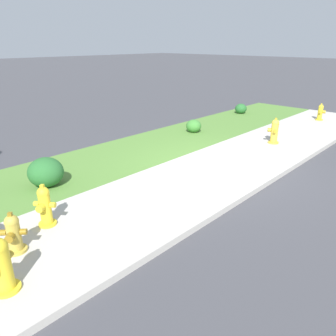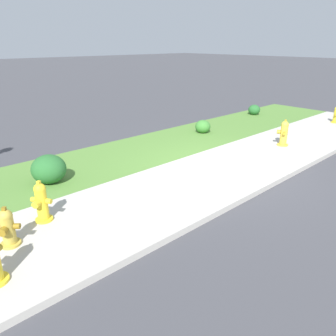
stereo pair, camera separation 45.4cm
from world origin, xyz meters
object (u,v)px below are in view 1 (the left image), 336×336
Objects in this scene: fire_hydrant_mid_block at (14,234)px; fire_hydrant_near_corner at (45,206)px; shrub_bush_far_verge at (194,126)px; shrub_bush_mid_verge at (46,172)px; fire_hydrant_by_grass_verge at (2,265)px; fire_hydrant_far_end at (274,131)px; fire_hydrant_at_driveway at (320,112)px; shrub_bush_near_lamp at (241,109)px.

fire_hydrant_near_corner is at bearing -109.78° from fire_hydrant_mid_block.
shrub_bush_far_verge is 5.69m from shrub_bush_mid_verge.
fire_hydrant_by_grass_verge is 1.55× the size of shrub_bush_far_verge.
fire_hydrant_at_driveway is at bearing -28.34° from fire_hydrant_far_end.
fire_hydrant_mid_block is 11.38m from shrub_bush_near_lamp.
fire_hydrant_near_corner is 1.46× the size of shrub_bush_far_verge.
fire_hydrant_near_corner is at bearing 145.38° from fire_hydrant_far_end.
fire_hydrant_far_end is at bearing -32.52° from fire_hydrant_by_grass_verge.
fire_hydrant_far_end is (7.80, -0.21, 0.07)m from fire_hydrant_mid_block.
shrub_bush_near_lamp is at bearing 7.20° from shrub_bush_far_verge.
fire_hydrant_far_end reaches higher than shrub_bush_mid_verge.
shrub_bush_far_verge is at bearing 5.15° from shrub_bush_mid_verge.
fire_hydrant_far_end is (8.24, 0.51, -0.00)m from fire_hydrant_by_grass_verge.
fire_hydrant_at_driveway is at bearing -33.17° from fire_hydrant_by_grass_verge.
fire_hydrant_far_end is 1.54× the size of shrub_bush_far_verge.
shrub_bush_mid_verge is (0.81, 1.53, -0.05)m from fire_hydrant_near_corner.
fire_hydrant_at_driveway is at bearing -126.37° from fire_hydrant_near_corner.
fire_hydrant_by_grass_verge is at bearing -18.54° from fire_hydrant_at_driveway.
shrub_bush_far_verge is (-0.64, 2.62, -0.16)m from fire_hydrant_far_end.
fire_hydrant_near_corner is at bearing 7.96° from fire_hydrant_by_grass_verge.
shrub_bush_far_verge is at bearing -119.47° from fire_hydrant_mid_block.
shrub_bush_near_lamp is (10.32, 2.53, -0.15)m from fire_hydrant_near_corner.
fire_hydrant_near_corner reaches higher than fire_hydrant_mid_block.
fire_hydrant_mid_block is 1.27× the size of shrub_bush_far_verge.
fire_hydrant_at_driveway is 12.44m from fire_hydrant_by_grass_verge.
fire_hydrant_near_corner is 10.63m from shrub_bush_near_lamp.
fire_hydrant_far_end is at bearing -139.62° from fire_hydrant_mid_block.
shrub_bush_near_lamp is at bearing -123.34° from fire_hydrant_mid_block.
shrub_bush_far_verge is (-4.82, 2.50, -0.10)m from fire_hydrant_at_driveway.
fire_hydrant_mid_block is (-0.69, -0.37, -0.05)m from fire_hydrant_near_corner.
fire_hydrant_far_end is at bearing -18.52° from shrub_bush_mid_verge.
shrub_bush_near_lamp is (9.51, 1.00, -0.11)m from shrub_bush_mid_verge.
shrub_bush_near_lamp is at bearing -18.52° from fire_hydrant_by_grass_verge.
fire_hydrant_by_grass_verge is at bearing -162.45° from shrub_bush_near_lamp.
fire_hydrant_near_corner is 0.95× the size of fire_hydrant_far_end.
fire_hydrant_mid_block is at bearing 84.27° from fire_hydrant_near_corner.
fire_hydrant_near_corner is 1.15× the size of fire_hydrant_mid_block.
fire_hydrant_far_end is (-4.18, -0.12, 0.07)m from fire_hydrant_at_driveway.
shrub_bush_mid_verge is at bearing -174.02° from shrub_bush_near_lamp.
shrub_bush_near_lamp is (3.84, 0.49, -0.01)m from shrub_bush_far_verge.
fire_hydrant_mid_block is at bearing -128.18° from shrub_bush_mid_verge.
shrub_bush_far_verge is (7.61, 3.13, -0.17)m from fire_hydrant_by_grass_verge.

